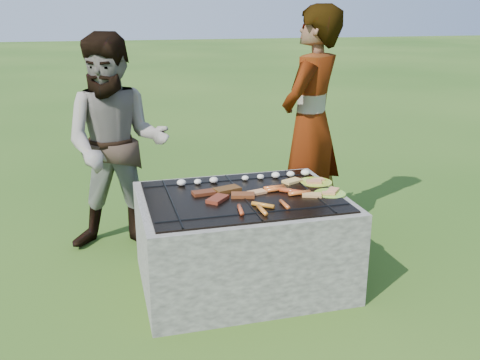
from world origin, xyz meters
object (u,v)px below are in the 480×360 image
object	(u,v)px
plate_near	(330,193)
fire_pit	(242,243)
plate_far	(315,182)
bystander	(117,145)
cook	(311,124)

from	to	relation	value
plate_near	fire_pit	bearing A→B (deg)	169.79
fire_pit	plate_far	world-z (taller)	plate_far
plate_near	bystander	distance (m)	1.58
plate_near	cook	size ratio (longest dim) A/B	0.12
plate_near	plate_far	bearing A→B (deg)	90.72
fire_pit	cook	xyz separation A→B (m)	(0.75, 0.72, 0.61)
fire_pit	cook	bearing A→B (deg)	43.77
plate_near	cook	xyz separation A→B (m)	(0.19, 0.82, 0.28)
plate_far	bystander	bearing A→B (deg)	153.63
fire_pit	cook	size ratio (longest dim) A/B	0.73
plate_far	cook	xyz separation A→B (m)	(0.19, 0.58, 0.28)
fire_pit	plate_near	xyz separation A→B (m)	(0.56, -0.10, 0.33)
fire_pit	plate_far	xyz separation A→B (m)	(0.56, 0.14, 0.33)
plate_far	plate_near	distance (m)	0.24
bystander	fire_pit	bearing A→B (deg)	-34.76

